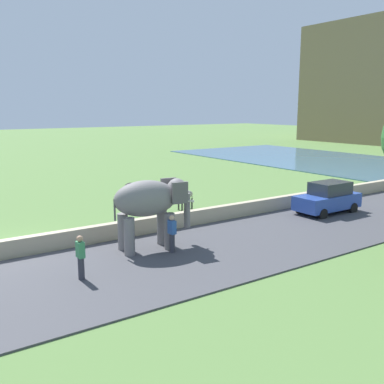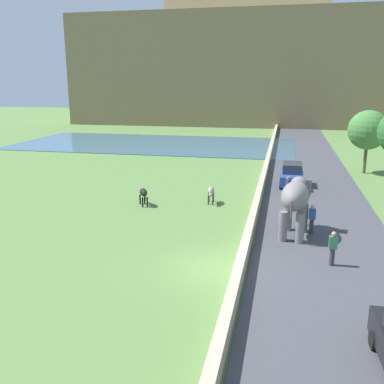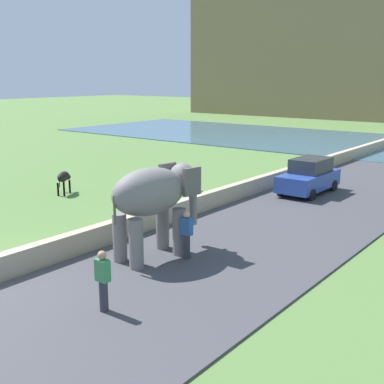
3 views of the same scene
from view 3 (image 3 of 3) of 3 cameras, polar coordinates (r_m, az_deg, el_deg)
name	(u,v)px [view 3 (image 3 of 3)]	position (r m, az deg, el deg)	size (l,w,h in m)	color
road_surface	(364,185)	(28.22, 19.30, 0.73)	(7.00, 120.00, 0.06)	#424247
barrier_wall	(284,176)	(27.80, 10.59, 1.82)	(0.40, 110.00, 0.77)	tan
lake	(238,134)	(51.46, 5.32, 6.71)	(36.00, 18.00, 0.08)	#426B84
elephant	(155,197)	(15.64, -4.31, -0.54)	(1.77, 3.56, 2.99)	slate
person_beside_elephant	(187,234)	(15.69, -0.62, -4.88)	(0.36, 0.22, 1.63)	#33333D
person_trailing	(103,280)	(12.46, -10.25, -9.99)	(0.36, 0.22, 1.63)	#33333D
car_blue	(309,176)	(25.32, 13.38, 1.77)	(1.80, 4.00, 1.80)	#2D4CA8
cow_black	(64,178)	(25.44, -14.60, 1.61)	(1.01, 1.36, 1.15)	black
cow_grey	(146,184)	(23.21, -5.36, 0.90)	(0.58, 1.41, 1.15)	gray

